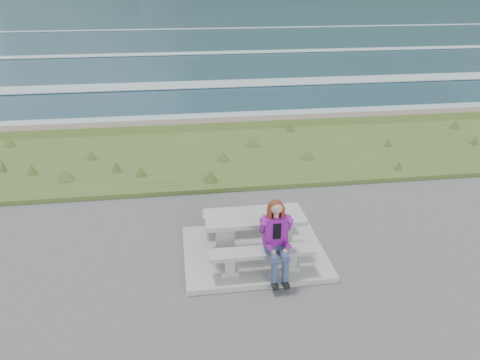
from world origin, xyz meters
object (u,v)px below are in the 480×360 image
object	(u,v)px
bench_landward	(261,255)
bench_seaward	(248,216)
seated_woman	(277,251)
picnic_table	(254,223)

from	to	relation	value
bench_landward	bench_seaward	world-z (taller)	same
bench_landward	bench_seaward	distance (m)	1.40
bench_landward	seated_woman	world-z (taller)	seated_woman
picnic_table	bench_seaward	xyz separation A→B (m)	(0.00, 0.70, -0.23)
picnic_table	bench_landward	size ratio (longest dim) A/B	1.00
picnic_table	seated_woman	xyz separation A→B (m)	(0.24, -0.83, -0.08)
bench_seaward	bench_landward	bearing A→B (deg)	-90.00
picnic_table	seated_woman	size ratio (longest dim) A/B	1.31
bench_seaward	seated_woman	size ratio (longest dim) A/B	1.31
picnic_table	bench_seaward	size ratio (longest dim) A/B	1.00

